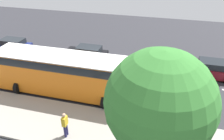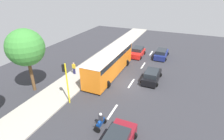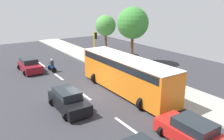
# 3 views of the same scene
# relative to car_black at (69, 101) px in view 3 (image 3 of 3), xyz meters

# --- Properties ---
(ground_plane) EXTENTS (40.00, 60.00, 0.10)m
(ground_plane) POSITION_rel_car_black_xyz_m (2.17, 1.71, -0.76)
(ground_plane) COLOR #2D2D33
(sidewalk) EXTENTS (4.00, 60.00, 0.15)m
(sidewalk) POSITION_rel_car_black_xyz_m (9.17, 1.71, -0.64)
(sidewalk) COLOR #9E998E
(sidewalk) RESTS_ON ground
(lane_stripe_north) EXTENTS (0.20, 2.40, 0.01)m
(lane_stripe_north) POSITION_rel_car_black_xyz_m (2.17, -4.29, -0.71)
(lane_stripe_north) COLOR white
(lane_stripe_north) RESTS_ON ground
(lane_stripe_mid) EXTENTS (0.20, 2.40, 0.01)m
(lane_stripe_mid) POSITION_rel_car_black_xyz_m (2.17, 1.71, -0.71)
(lane_stripe_mid) COLOR white
(lane_stripe_mid) RESTS_ON ground
(lane_stripe_south) EXTENTS (0.20, 2.40, 0.01)m
(lane_stripe_south) POSITION_rel_car_black_xyz_m (2.17, 7.71, -0.71)
(lane_stripe_south) COLOR white
(lane_stripe_south) RESTS_ON ground
(lane_stripe_far_south) EXTENTS (0.20, 2.40, 0.01)m
(lane_stripe_far_south) POSITION_rel_car_black_xyz_m (2.17, 13.71, -0.71)
(lane_stripe_far_south) COLOR white
(lane_stripe_far_south) RESTS_ON ground
(car_black) EXTENTS (2.22, 4.24, 1.52)m
(car_black) POSITION_rel_car_black_xyz_m (0.00, 0.00, 0.00)
(car_black) COLOR black
(car_black) RESTS_ON ground
(car_maroon) EXTENTS (2.32, 4.17, 1.52)m
(car_maroon) POSITION_rel_car_black_xyz_m (0.17, 11.56, 0.00)
(car_maroon) COLOR maroon
(car_maroon) RESTS_ON ground
(car_red) EXTENTS (2.30, 3.96, 1.52)m
(car_red) POSITION_rel_car_black_xyz_m (4.12, -7.86, -0.00)
(car_red) COLOR red
(car_red) RESTS_ON ground
(city_bus) EXTENTS (3.20, 11.00, 3.16)m
(city_bus) POSITION_rel_car_black_xyz_m (5.69, 0.37, 1.13)
(city_bus) COLOR orange
(city_bus) RESTS_ON ground
(motorcycle) EXTENTS (0.60, 1.30, 1.53)m
(motorcycle) POSITION_rel_car_black_xyz_m (2.29, 10.07, -0.07)
(motorcycle) COLOR black
(motorcycle) RESTS_ON ground
(pedestrian_near_signal) EXTENTS (0.40, 0.24, 1.69)m
(pedestrian_near_signal) POSITION_rel_car_black_xyz_m (10.13, 2.52, 0.35)
(pedestrian_near_signal) COLOR #1E1E4C
(pedestrian_near_signal) RESTS_ON sidewalk
(traffic_light_corner) EXTENTS (0.49, 0.24, 4.50)m
(traffic_light_corner) POSITION_rel_car_black_xyz_m (7.02, 8.14, 2.22)
(traffic_light_corner) COLOR yellow
(traffic_light_corner) RESTS_ON ground
(street_tree_north) EXTENTS (3.02, 3.02, 5.93)m
(street_tree_north) POSITION_rel_car_black_xyz_m (11.98, 13.62, 3.67)
(street_tree_north) COLOR brown
(street_tree_north) RESTS_ON ground
(street_tree_center) EXTENTS (4.00, 4.00, 7.25)m
(street_tree_center) POSITION_rel_car_black_xyz_m (12.24, 7.67, 4.51)
(street_tree_center) COLOR brown
(street_tree_center) RESTS_ON ground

